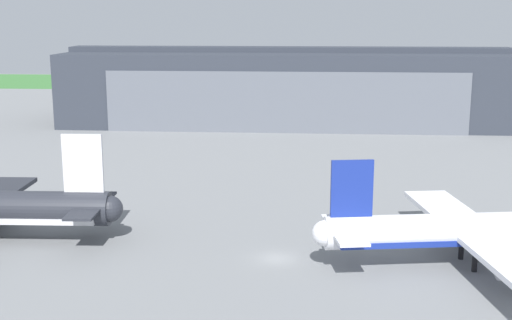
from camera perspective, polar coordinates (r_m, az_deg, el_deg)
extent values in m
plane|color=slate|center=(72.38, 1.79, -8.34)|extent=(440.00, 440.00, 0.00)
cube|color=#3B7637|center=(258.03, 3.66, 6.54)|extent=(440.00, 56.00, 0.08)
cube|color=#2D333D|center=(162.30, 2.68, 6.17)|extent=(103.82, 31.46, 16.75)
cube|color=slate|center=(146.73, 2.49, 4.87)|extent=(78.90, 0.30, 13.40)
cube|color=#2D333D|center=(161.60, 2.71, 9.34)|extent=(103.82, 7.55, 1.20)
sphere|color=#282B33|center=(78.22, -12.29, -4.06)|extent=(3.04, 3.04, 3.04)
cube|color=silver|center=(77.68, -14.45, -0.27)|extent=(4.53, 0.57, 6.63)
cube|color=#282B33|center=(81.37, -13.22, -3.19)|extent=(3.33, 5.58, 0.28)
cube|color=#282B33|center=(75.95, -14.37, -4.35)|extent=(3.33, 5.58, 0.28)
cylinder|color=white|center=(73.18, 18.59, -5.56)|extent=(32.80, 8.59, 3.41)
sphere|color=white|center=(68.42, 5.86, -6.19)|extent=(2.66, 2.66, 2.66)
cube|color=navy|center=(73.46, 18.54, -6.25)|extent=(30.23, 8.21, 0.60)
cube|color=navy|center=(67.65, 8.12, -2.40)|extent=(4.26, 1.07, 5.79)
cube|color=white|center=(66.30, 7.96, -6.54)|extent=(3.67, 5.18, 0.28)
cube|color=white|center=(71.10, 7.04, -5.22)|extent=(3.67, 5.18, 0.28)
cube|color=white|center=(80.52, 15.78, -4.08)|extent=(7.56, 15.65, 0.56)
cylinder|color=gray|center=(80.08, 16.57, -5.15)|extent=(3.49, 2.37, 1.87)
cylinder|color=black|center=(72.00, 18.04, -8.15)|extent=(0.56, 0.56, 2.17)
cylinder|color=black|center=(75.10, 16.99, -7.24)|extent=(0.56, 0.56, 2.17)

